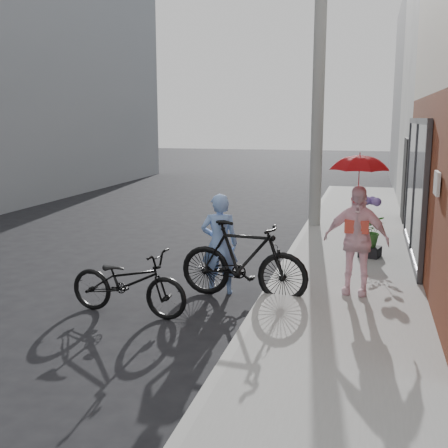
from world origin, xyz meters
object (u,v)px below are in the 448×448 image
at_px(kimono_woman, 356,240).
at_px(utility_pole, 319,79).
at_px(bike_left, 128,282).
at_px(planter, 370,252).
at_px(officer, 219,244).
at_px(bike_right, 244,260).

bearing_deg(kimono_woman, utility_pole, 107.75).
distance_m(bike_left, kimono_woman, 3.28).
bearing_deg(planter, officer, -132.31).
relative_size(utility_pole, bike_left, 4.06).
relative_size(utility_pole, kimono_woman, 4.43).
xyz_separation_m(utility_pole, bike_right, (-0.50, -5.54, -2.92)).
bearing_deg(officer, planter, -144.78).
bearing_deg(utility_pole, bike_right, -95.16).
height_order(bike_left, bike_right, bike_right).
height_order(bike_left, planter, bike_left).
xyz_separation_m(utility_pole, bike_left, (-1.86, -6.59, -3.05)).
height_order(officer, kimono_woman, kimono_woman).
relative_size(bike_left, kimono_woman, 1.09).
distance_m(bike_right, planter, 3.19).
distance_m(bike_left, bike_right, 1.72).
height_order(bike_left, kimono_woman, kimono_woman).
xyz_separation_m(bike_left, kimono_woman, (2.95, 1.36, 0.46)).
bearing_deg(officer, bike_right, 143.93).
height_order(bike_right, planter, bike_right).
distance_m(officer, bike_right, 0.49).
xyz_separation_m(bike_left, planter, (3.16, 3.66, -0.24)).
bearing_deg(bike_left, utility_pole, -10.45).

